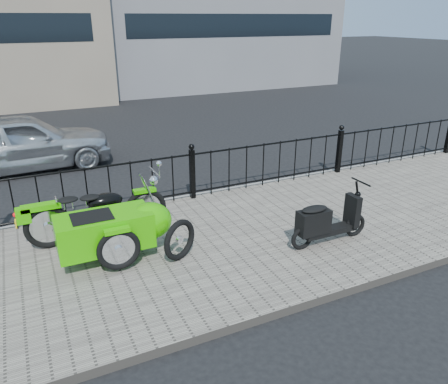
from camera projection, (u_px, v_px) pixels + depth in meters
name	position (u px, v px, depth m)	size (l,w,h in m)	color
ground	(221.00, 231.00, 7.41)	(120.00, 120.00, 0.00)	black
sidewalk	(235.00, 240.00, 6.97)	(30.00, 3.80, 0.12)	#665E56
curb	(190.00, 198.00, 8.60)	(30.00, 0.10, 0.12)	gray
iron_fence	(192.00, 175.00, 8.28)	(14.11, 0.11, 1.08)	black
motorcycle_sidecar	(115.00, 224.00, 6.29)	(2.28, 1.48, 0.98)	black
scooter	(325.00, 222.00, 6.61)	(1.39, 0.40, 0.94)	black
spare_tire	(180.00, 240.00, 6.21)	(0.61, 0.61, 0.09)	black
sedan_car	(22.00, 142.00, 10.12)	(1.59, 3.94, 1.34)	silver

